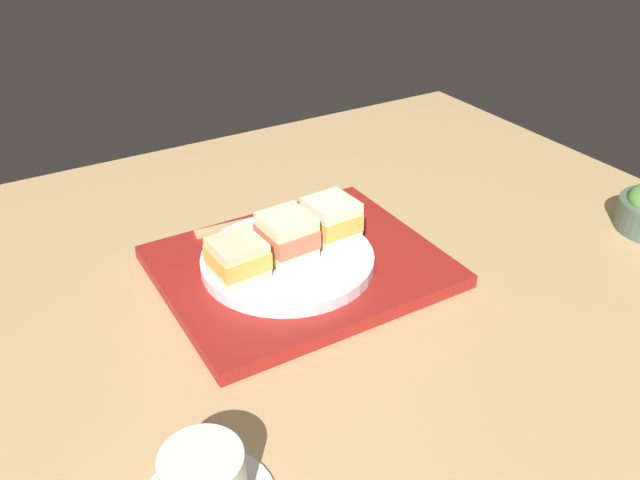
# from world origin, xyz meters

# --- Properties ---
(ground_plane) EXTENTS (1.40, 1.00, 0.03)m
(ground_plane) POSITION_xyz_m (0.00, 0.00, -0.01)
(ground_plane) COLOR tan
(serving_tray) EXTENTS (0.37, 0.31, 0.02)m
(serving_tray) POSITION_xyz_m (-0.03, 0.01, 0.01)
(serving_tray) COLOR maroon
(serving_tray) RESTS_ON ground_plane
(sandwich_plate) EXTENTS (0.24, 0.24, 0.02)m
(sandwich_plate) POSITION_xyz_m (-0.01, 0.01, 0.03)
(sandwich_plate) COLOR silver
(sandwich_plate) RESTS_ON serving_tray
(sandwich_near) EXTENTS (0.07, 0.07, 0.06)m
(sandwich_near) POSITION_xyz_m (-0.09, 0.00, 0.07)
(sandwich_near) COLOR #EFE5C1
(sandwich_near) RESTS_ON sandwich_plate
(sandwich_middle) EXTENTS (0.07, 0.07, 0.06)m
(sandwich_middle) POSITION_xyz_m (-0.01, 0.01, 0.07)
(sandwich_middle) COLOR beige
(sandwich_middle) RESTS_ON sandwich_plate
(sandwich_far) EXTENTS (0.07, 0.07, 0.05)m
(sandwich_far) POSITION_xyz_m (0.06, 0.01, 0.06)
(sandwich_far) COLOR beige
(sandwich_far) RESTS_ON sandwich_plate
(chopsticks_pair) EXTENTS (0.19, 0.03, 0.01)m
(chopsticks_pair) POSITION_xyz_m (-0.03, -0.12, 0.02)
(chopsticks_pair) COLOR tan
(chopsticks_pair) RESTS_ON serving_tray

